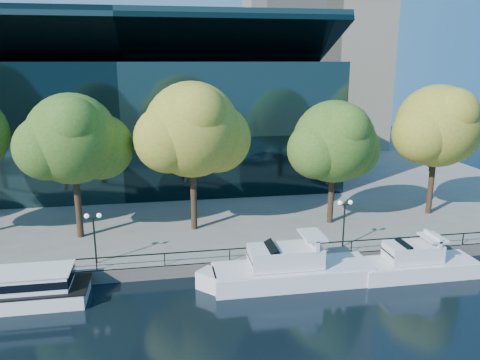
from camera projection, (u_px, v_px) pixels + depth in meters
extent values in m
plane|color=black|center=(166.00, 298.00, 32.76)|extent=(160.00, 160.00, 0.00)
cube|color=slate|center=(162.00, 172.00, 67.49)|extent=(90.00, 67.00, 1.00)
cube|color=#47443F|center=(165.00, 272.00, 35.55)|extent=(90.00, 0.25, 1.00)
cube|color=black|center=(164.00, 254.00, 35.38)|extent=(88.20, 0.08, 0.08)
cube|color=black|center=(165.00, 260.00, 35.51)|extent=(0.07, 0.07, 0.90)
cube|color=black|center=(128.00, 125.00, 60.67)|extent=(50.00, 24.00, 16.00)
cube|color=black|center=(121.00, 48.00, 54.49)|extent=(50.00, 17.14, 7.86)
cube|color=silver|center=(292.00, 275.00, 34.77)|extent=(11.84, 3.38, 1.35)
cube|color=silver|center=(213.00, 281.00, 33.80)|extent=(2.59, 2.59, 1.35)
cube|color=silver|center=(293.00, 266.00, 34.60)|extent=(11.60, 3.32, 0.09)
cube|color=silver|center=(285.00, 256.00, 34.29)|extent=(5.33, 2.54, 1.47)
cube|color=black|center=(265.00, 256.00, 34.01)|extent=(2.33, 2.44, 1.85)
cube|color=silver|center=(312.00, 241.00, 34.36)|extent=(0.28, 2.64, 0.90)
cube|color=silver|center=(312.00, 235.00, 34.24)|extent=(1.58, 2.64, 0.17)
cube|color=silver|center=(417.00, 268.00, 36.03)|extent=(9.17, 2.85, 1.22)
cube|color=silver|center=(361.00, 272.00, 35.28)|extent=(2.25, 2.25, 1.22)
cube|color=silver|center=(417.00, 260.00, 35.88)|extent=(8.98, 2.79, 0.08)
cube|color=silver|center=(413.00, 252.00, 35.62)|extent=(4.12, 2.14, 1.32)
cube|color=black|center=(398.00, 252.00, 35.40)|extent=(1.86, 2.05, 1.54)
cube|color=silver|center=(433.00, 239.00, 35.63)|extent=(0.25, 2.22, 0.81)
cube|color=silver|center=(433.00, 237.00, 35.61)|extent=(1.43, 2.22, 0.15)
cylinder|color=black|center=(78.00, 199.00, 40.54)|extent=(0.56, 0.56, 7.00)
cylinder|color=black|center=(81.00, 167.00, 40.13)|extent=(1.14, 1.71, 3.51)
cylinder|color=black|center=(70.00, 172.00, 39.56)|extent=(1.04, 1.18, 3.14)
sphere|color=#33571B|center=(72.00, 139.00, 39.23)|extent=(7.68, 7.68, 7.68)
sphere|color=#33571B|center=(101.00, 147.00, 40.92)|extent=(5.76, 5.76, 5.76)
sphere|color=#33571B|center=(47.00, 148.00, 38.33)|extent=(5.37, 5.37, 5.37)
sphere|color=#33571B|center=(72.00, 125.00, 37.50)|extent=(4.61, 4.61, 4.61)
cylinder|color=black|center=(193.00, 190.00, 42.44)|extent=(0.56, 0.56, 7.39)
cylinder|color=black|center=(198.00, 158.00, 41.99)|extent=(1.18, 1.78, 3.70)
cylinder|color=black|center=(188.00, 163.00, 41.43)|extent=(1.08, 1.23, 3.30)
sphere|color=olive|center=(192.00, 130.00, 41.06)|extent=(8.45, 8.45, 8.45)
sphere|color=olive|center=(217.00, 139.00, 42.91)|extent=(6.34, 6.34, 6.34)
sphere|color=olive|center=(168.00, 139.00, 40.06)|extent=(5.91, 5.91, 5.91)
sphere|color=olive|center=(198.00, 115.00, 39.15)|extent=(5.07, 5.07, 5.07)
cylinder|color=black|center=(331.00, 191.00, 44.33)|extent=(0.56, 0.56, 6.29)
cylinder|color=black|center=(337.00, 165.00, 43.99)|extent=(1.05, 1.57, 3.16)
cylinder|color=black|center=(329.00, 168.00, 43.42)|extent=(0.97, 1.09, 2.83)
sphere|color=#33571B|center=(334.00, 142.00, 43.16)|extent=(7.62, 7.62, 7.62)
sphere|color=#33571B|center=(350.00, 149.00, 44.83)|extent=(5.71, 5.71, 5.71)
sphere|color=#33571B|center=(316.00, 150.00, 42.26)|extent=(5.33, 5.33, 5.33)
sphere|color=#33571B|center=(345.00, 129.00, 41.44)|extent=(4.57, 4.57, 4.57)
cylinder|color=black|center=(432.00, 179.00, 46.95)|extent=(0.56, 0.56, 7.13)
cylinder|color=black|center=(438.00, 151.00, 46.52)|extent=(1.15, 1.73, 3.57)
cylinder|color=black|center=(432.00, 155.00, 45.96)|extent=(1.06, 1.19, 3.19)
sphere|color=olive|center=(437.00, 126.00, 45.62)|extent=(8.04, 8.04, 8.04)
sphere|color=olive|center=(449.00, 134.00, 47.38)|extent=(6.03, 6.03, 6.03)
sphere|color=olive|center=(422.00, 134.00, 44.67)|extent=(5.63, 5.63, 5.63)
sphere|color=olive|center=(452.00, 113.00, 43.80)|extent=(4.82, 4.82, 4.82)
cylinder|color=black|center=(95.00, 241.00, 35.52)|extent=(0.14, 0.14, 3.60)
cube|color=black|center=(93.00, 218.00, 35.06)|extent=(0.90, 0.06, 0.06)
sphere|color=white|center=(87.00, 216.00, 34.93)|extent=(0.36, 0.36, 0.36)
sphere|color=white|center=(99.00, 215.00, 35.08)|extent=(0.36, 0.36, 0.36)
cylinder|color=black|center=(344.00, 226.00, 38.78)|extent=(0.14, 0.14, 3.60)
cube|color=black|center=(345.00, 205.00, 38.32)|extent=(0.90, 0.06, 0.06)
sphere|color=white|center=(340.00, 203.00, 38.20)|extent=(0.36, 0.36, 0.36)
sphere|color=white|center=(350.00, 202.00, 38.35)|extent=(0.36, 0.36, 0.36)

